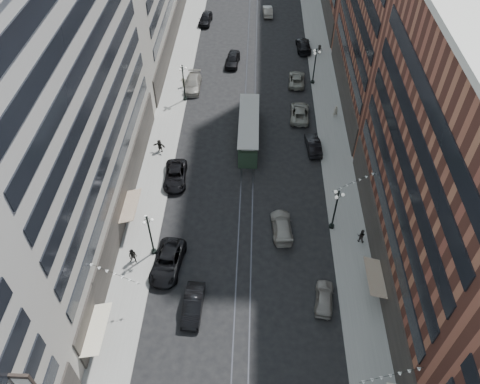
# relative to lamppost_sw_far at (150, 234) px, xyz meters

# --- Properties ---
(ground) EXTENTS (220.00, 220.00, 0.00)m
(ground) POSITION_rel_lamppost_sw_far_xyz_m (9.20, 32.00, -3.10)
(ground) COLOR black
(ground) RESTS_ON ground
(sidewalk_west) EXTENTS (4.00, 180.00, 0.15)m
(sidewalk_west) POSITION_rel_lamppost_sw_far_xyz_m (-1.80, 42.00, -3.02)
(sidewalk_west) COLOR gray
(sidewalk_west) RESTS_ON ground
(sidewalk_east) EXTENTS (4.00, 180.00, 0.15)m
(sidewalk_east) POSITION_rel_lamppost_sw_far_xyz_m (20.20, 42.00, -3.02)
(sidewalk_east) COLOR gray
(sidewalk_east) RESTS_ON ground
(rail_west) EXTENTS (0.12, 180.00, 0.02)m
(rail_west) POSITION_rel_lamppost_sw_far_xyz_m (8.50, 42.00, -3.09)
(rail_west) COLOR #2D2D33
(rail_west) RESTS_ON ground
(rail_east) EXTENTS (0.12, 180.00, 0.02)m
(rail_east) POSITION_rel_lamppost_sw_far_xyz_m (9.90, 42.00, -3.09)
(rail_east) COLOR #2D2D33
(rail_east) RESTS_ON ground
(building_west_mid) EXTENTS (8.00, 36.00, 28.00)m
(building_west_mid) POSITION_rel_lamppost_sw_far_xyz_m (-7.80, 5.00, 10.90)
(building_west_mid) COLOR gray
(building_west_mid) RESTS_ON ground
(building_east_mid) EXTENTS (8.00, 30.00, 24.00)m
(building_east_mid) POSITION_rel_lamppost_sw_far_xyz_m (26.20, -0.00, 8.90)
(building_east_mid) COLOR brown
(building_east_mid) RESTS_ON ground
(lamppost_sw_far) EXTENTS (1.03, 1.14, 5.52)m
(lamppost_sw_far) POSITION_rel_lamppost_sw_far_xyz_m (0.00, 0.00, 0.00)
(lamppost_sw_far) COLOR black
(lamppost_sw_far) RESTS_ON sidewalk_west
(lamppost_sw_mid) EXTENTS (1.03, 1.14, 5.52)m
(lamppost_sw_mid) POSITION_rel_lamppost_sw_far_xyz_m (0.00, 27.00, 0.00)
(lamppost_sw_mid) COLOR black
(lamppost_sw_mid) RESTS_ON sidewalk_west
(lamppost_se_far) EXTENTS (1.03, 1.14, 5.52)m
(lamppost_se_far) POSITION_rel_lamppost_sw_far_xyz_m (18.40, 4.00, 0.00)
(lamppost_se_far) COLOR black
(lamppost_se_far) RESTS_ON sidewalk_east
(lamppost_se_mid) EXTENTS (1.03, 1.14, 5.52)m
(lamppost_se_mid) POSITION_rel_lamppost_sw_far_xyz_m (18.40, 32.00, 0.00)
(lamppost_se_mid) COLOR black
(lamppost_se_mid) RESTS_ON sidewalk_east
(streetcar) EXTENTS (2.51, 11.33, 3.13)m
(streetcar) POSITION_rel_lamppost_sw_far_xyz_m (9.20, 18.59, -1.65)
(streetcar) COLOR #223625
(streetcar) RESTS_ON ground
(car_2) EXTENTS (3.34, 6.12, 1.63)m
(car_2) POSITION_rel_lamppost_sw_far_xyz_m (1.69, -1.66, -2.28)
(car_2) COLOR black
(car_2) RESTS_ON ground
(car_4) EXTENTS (2.17, 4.26, 1.39)m
(car_4) POSITION_rel_lamppost_sw_far_xyz_m (16.76, -5.05, -2.40)
(car_4) COLOR gray
(car_4) RESTS_ON ground
(car_5) EXTENTS (1.86, 4.83, 1.57)m
(car_5) POSITION_rel_lamppost_sw_far_xyz_m (4.70, -6.33, -2.31)
(car_5) COLOR black
(car_5) RESTS_ON ground
(pedestrian_2) EXTENTS (0.95, 0.60, 1.84)m
(pedestrian_2) POSITION_rel_lamppost_sw_far_xyz_m (-1.78, -1.25, -2.03)
(pedestrian_2) COLOR black
(pedestrian_2) RESTS_ON sidewalk_west
(car_7) EXTENTS (2.82, 5.57, 1.51)m
(car_7) POSITION_rel_lamppost_sw_far_xyz_m (0.80, 10.70, -2.34)
(car_7) COLOR black
(car_7) RESTS_ON ground
(car_8) EXTENTS (2.24, 5.49, 1.59)m
(car_8) POSITION_rel_lamppost_sw_far_xyz_m (0.80, 30.08, -2.30)
(car_8) COLOR gray
(car_8) RESTS_ON ground
(car_9) EXTENTS (2.48, 5.15, 1.69)m
(car_9) POSITION_rel_lamppost_sw_far_xyz_m (0.80, 50.77, -2.25)
(car_9) COLOR black
(car_9) RESTS_ON ground
(car_10) EXTENTS (2.02, 4.71, 1.51)m
(car_10) POSITION_rel_lamppost_sw_far_xyz_m (17.34, 16.87, -2.34)
(car_10) COLOR black
(car_10) RESTS_ON ground
(car_11) EXTENTS (2.80, 5.48, 1.48)m
(car_11) POSITION_rel_lamppost_sw_far_xyz_m (16.00, 23.59, -2.35)
(car_11) COLOR slate
(car_11) RESTS_ON ground
(car_12) EXTENTS (2.49, 5.51, 1.57)m
(car_12) POSITION_rel_lamppost_sw_far_xyz_m (17.60, 42.05, -2.31)
(car_12) COLOR black
(car_12) RESTS_ON ground
(car_13) EXTENTS (2.43, 5.08, 1.67)m
(car_13) POSITION_rel_lamppost_sw_far_xyz_m (6.26, 37.04, -2.26)
(car_13) COLOR black
(car_13) RESTS_ON ground
(car_14) EXTENTS (1.89, 4.65, 1.50)m
(car_14) POSITION_rel_lamppost_sw_far_xyz_m (11.85, 54.42, -2.35)
(car_14) COLOR gray
(car_14) RESTS_ON ground
(pedestrian_5) EXTENTS (1.67, 0.85, 1.73)m
(pedestrian_5) POSITION_rel_lamppost_sw_far_xyz_m (-1.80, 15.70, -2.08)
(pedestrian_5) COLOR black
(pedestrian_5) RESTS_ON sidewalk_west
(pedestrian_6) EXTENTS (0.96, 0.46, 1.62)m
(pedestrian_6) POSITION_rel_lamppost_sw_far_xyz_m (-0.58, 30.32, -2.14)
(pedestrian_6) COLOR beige
(pedestrian_6) RESTS_ON sidewalk_west
(pedestrian_7) EXTENTS (0.94, 0.69, 1.72)m
(pedestrian_7) POSITION_rel_lamppost_sw_far_xyz_m (21.14, 2.22, -2.09)
(pedestrian_7) COLOR black
(pedestrian_7) RESTS_ON sidewalk_east
(pedestrian_8) EXTENTS (0.68, 0.50, 1.71)m
(pedestrian_8) POSITION_rel_lamppost_sw_far_xyz_m (20.82, 23.74, -2.09)
(pedestrian_8) COLOR #A09885
(pedestrian_8) RESTS_ON sidewalk_east
(pedestrian_9) EXTENTS (1.05, 0.60, 1.54)m
(pedestrian_9) POSITION_rel_lamppost_sw_far_xyz_m (20.03, 40.52, -2.18)
(pedestrian_9) COLOR black
(pedestrian_9) RESTS_ON sidewalk_east
(car_extra_0) EXTENTS (2.46, 5.22, 1.47)m
(car_extra_0) POSITION_rel_lamppost_sw_far_xyz_m (13.05, 3.43, -2.36)
(car_extra_0) COLOR gray
(car_extra_0) RESTS_ON ground
(car_extra_1) EXTENTS (2.64, 5.12, 1.38)m
(car_extra_1) POSITION_rel_lamppost_sw_far_xyz_m (16.00, 31.99, -2.41)
(car_extra_1) COLOR slate
(car_extra_1) RESTS_ON ground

